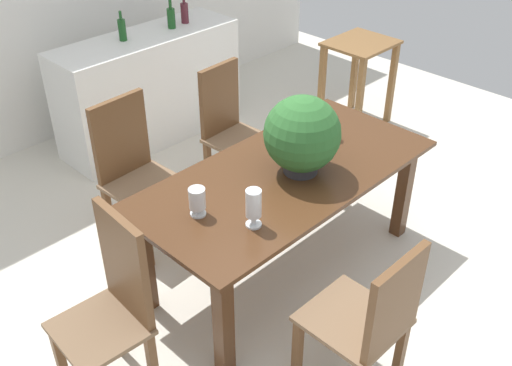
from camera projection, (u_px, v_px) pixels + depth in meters
The scene contains 15 objects.
ground_plane at pixel (271, 259), 4.03m from camera, with size 7.04×7.04×0.00m, color silver.
dining_table at pixel (285, 189), 3.62m from camera, with size 1.91×0.91×0.75m.
chair_far_left at pixel (134, 167), 3.96m from camera, with size 0.48×0.50×1.02m.
chair_near_left at pixel (371, 319), 2.86m from camera, with size 0.44×0.46×0.96m.
chair_far_right at pixel (229, 125), 4.47m from camera, with size 0.43×0.45×1.00m.
chair_head_end at pixel (114, 301), 2.91m from camera, with size 0.43×0.45×1.05m.
flower_centerpiece at pixel (302, 135), 3.42m from camera, with size 0.45×0.45×0.48m.
crystal_vase_left at pixel (254, 205), 3.05m from camera, with size 0.09×0.09×0.22m.
crystal_vase_center_near at pixel (197, 200), 3.15m from camera, with size 0.09×0.09×0.16m.
wine_glass at pixel (334, 125), 3.82m from camera, with size 0.07×0.07×0.14m.
kitchen_counter at pixel (150, 88), 5.19m from camera, with size 1.65×0.53×0.94m, color white.
wine_bottle_green at pixel (171, 18), 5.03m from camera, with size 0.07×0.07×0.24m.
wine_bottle_tall at pixel (185, 13), 5.14m from camera, with size 0.07×0.07×0.24m.
wine_bottle_clear at pixel (122, 29), 4.78m from camera, with size 0.06×0.06×0.24m.
side_table at pixel (359, 65), 5.34m from camera, with size 0.57×0.50×0.79m.
Camera 1 is at (-2.26, -2.08, 2.67)m, focal length 41.87 mm.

